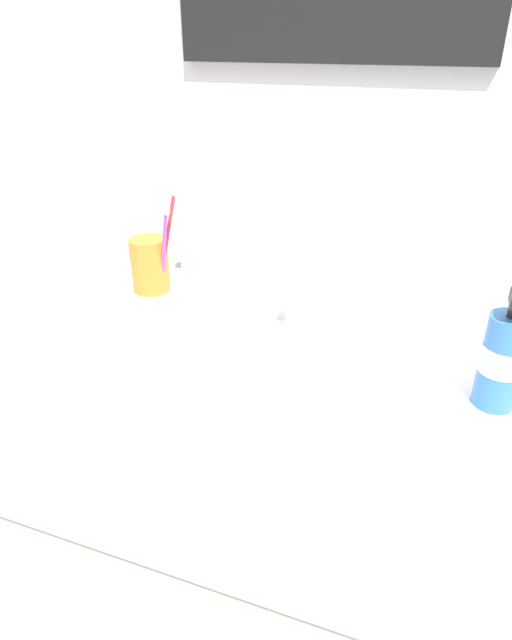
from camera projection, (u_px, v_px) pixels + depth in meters
name	position (u px, v px, depth m)	size (l,w,h in m)	color
tiled_wall_back	(332.00, 84.00, 0.93)	(2.47, 0.04, 2.40)	silver
vanity_counter	(259.00, 563.00, 1.00)	(1.27, 0.64, 0.83)	silver
sink_basin	(249.00, 407.00, 0.79)	(0.47, 0.47, 0.11)	white
faucet	(296.00, 281.00, 0.93)	(0.02, 0.14, 0.13)	silver
toothbrush_cup	(150.00, 265.00, 1.04)	(0.07, 0.07, 0.10)	orange
toothbrush_purple	(164.00, 241.00, 0.99)	(0.05, 0.03, 0.18)	purple
toothbrush_red	(168.00, 231.00, 1.00)	(0.05, 0.03, 0.21)	red
soap_dispenser	(502.00, 359.00, 0.70)	(0.06, 0.06, 0.17)	#3372BF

